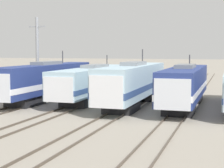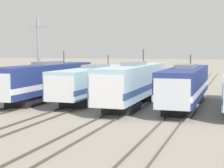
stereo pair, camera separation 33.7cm
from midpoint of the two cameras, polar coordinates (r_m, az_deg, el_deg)
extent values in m
plane|color=gray|center=(30.55, 0.17, -5.13)|extent=(400.00, 400.00, 0.00)
cube|color=#4C4238|center=(34.54, -14.77, -3.97)|extent=(0.07, 120.00, 0.15)
cube|color=#4C4238|center=(32.74, -9.47, -4.36)|extent=(0.07, 120.00, 0.15)
cube|color=#4C4238|center=(32.11, -7.19, -4.52)|extent=(0.07, 120.00, 0.15)
cube|color=#4C4238|center=(30.76, -1.11, -4.91)|extent=(0.07, 120.00, 0.15)
cube|color=#4C4238|center=(30.32, 1.46, -5.06)|extent=(0.07, 120.00, 0.15)
cube|color=#4C4238|center=(29.51, 8.20, -5.40)|extent=(0.07, 120.00, 0.15)
cube|color=#4C4238|center=(29.30, 10.98, -5.52)|extent=(0.07, 120.00, 0.15)
cube|color=black|center=(37.94, -12.69, -2.50)|extent=(2.39, 4.07, 0.95)
cube|color=black|center=(46.06, -6.78, -1.07)|extent=(2.39, 4.07, 0.95)
cube|color=navy|center=(41.75, -9.49, 0.93)|extent=(2.82, 18.48, 2.94)
cube|color=silver|center=(41.80, -9.48, 0.13)|extent=(2.86, 18.52, 0.53)
cube|color=silver|center=(34.79, -15.72, -0.40)|extent=(2.59, 2.39, 2.50)
cube|color=slate|center=(41.67, -9.52, 3.19)|extent=(1.55, 4.62, 0.35)
cylinder|color=#38383D|center=(45.29, -7.14, 4.10)|extent=(0.12, 0.12, 1.51)
cube|color=#232326|center=(37.15, -4.68, -2.55)|extent=(2.61, 4.09, 0.95)
cube|color=#232326|center=(45.80, -0.15, -1.07)|extent=(2.61, 4.09, 0.95)
cube|color=#9EBCCC|center=(41.26, -2.19, 0.71)|extent=(3.08, 18.61, 2.60)
cube|color=navy|center=(41.30, -2.18, -0.01)|extent=(3.12, 18.65, 0.47)
cube|color=silver|center=(33.49, -7.24, -0.70)|extent=(2.83, 1.84, 2.21)
cube|color=black|center=(32.69, -7.89, 0.00)|extent=(2.41, 0.08, 0.62)
cube|color=gray|center=(41.17, -2.19, 2.76)|extent=(1.69, 4.65, 0.35)
cylinder|color=#38383D|center=(45.01, -0.38, 3.59)|extent=(0.12, 0.12, 1.32)
cube|color=#232326|center=(33.31, 1.78, -3.43)|extent=(2.56, 3.82, 0.95)
cube|color=#232326|center=(41.63, 5.16, -1.72)|extent=(2.56, 3.82, 0.95)
cube|color=#9EBCCC|center=(37.24, 3.67, 0.55)|extent=(3.01, 17.34, 3.02)
cube|color=navy|center=(37.29, 3.67, -0.38)|extent=(3.05, 17.38, 0.54)
cube|color=silver|center=(29.94, -0.01, -1.01)|extent=(2.77, 2.22, 2.57)
cube|color=black|center=(28.91, -0.65, -0.11)|extent=(2.36, 0.08, 0.72)
cube|color=gray|center=(37.14, 3.69, 3.14)|extent=(1.66, 4.34, 0.35)
cylinder|color=#38383D|center=(40.83, 5.04, 4.19)|extent=(0.12, 0.12, 1.59)
cube|color=black|center=(32.72, 10.51, -3.68)|extent=(2.57, 3.67, 0.95)
cube|color=black|center=(40.93, 12.08, -1.93)|extent=(2.57, 3.67, 0.95)
cube|color=navy|center=(36.61, 11.44, 0.21)|extent=(3.02, 16.69, 2.81)
cube|color=silver|center=(36.66, 11.42, -0.67)|extent=(3.06, 16.73, 0.51)
cube|color=silver|center=(29.22, 9.68, -1.42)|extent=(2.78, 1.86, 2.39)
cube|color=black|center=(28.32, 9.44, -0.55)|extent=(2.36, 0.08, 0.67)
cube|color=slate|center=(36.51, 11.48, 2.68)|extent=(1.66, 4.17, 0.35)
cylinder|color=#38383D|center=(40.14, 12.11, 3.52)|extent=(0.12, 0.12, 1.23)
cylinder|color=gray|center=(46.28, -10.90, 4.16)|extent=(0.39, 0.39, 9.42)
cube|color=gray|center=(46.35, -10.98, 8.59)|extent=(2.14, 0.16, 0.16)
camera|label=1|loc=(0.17, -89.70, 0.03)|focal=60.00mm
camera|label=2|loc=(0.17, 90.30, -0.03)|focal=60.00mm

